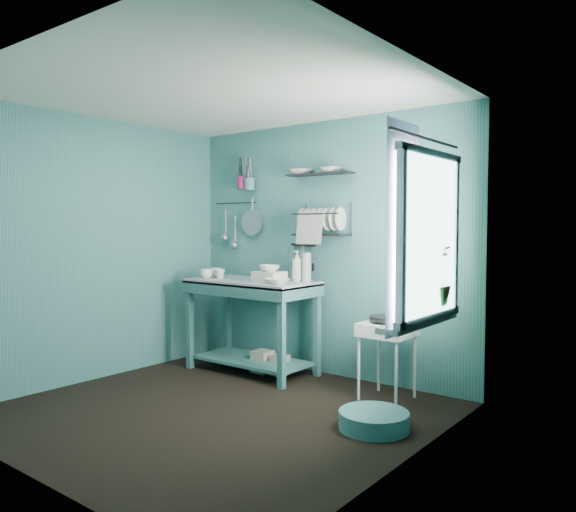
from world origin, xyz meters
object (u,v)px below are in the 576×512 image
Objects in this scene: soap_bottle at (297,266)px; utensil_cup_magenta at (242,183)px; water_bottle at (306,267)px; storage_tin_large at (263,361)px; utensil_cup_teal at (250,184)px; storage_tin_small at (280,365)px; wash_tub at (269,276)px; colander at (252,223)px; mug_left at (206,274)px; mug_mid at (220,274)px; floor_basin at (374,420)px; mug_right at (216,273)px; hotplate_stand at (387,361)px; dish_rack at (321,219)px; potted_plant at (429,278)px; frying_pan at (387,318)px; work_counter at (252,326)px.

utensil_cup_magenta is at bearing 170.52° from soap_bottle.
water_bottle is 1.27× the size of storage_tin_large.
utensil_cup_teal is 0.65× the size of storage_tin_small.
wash_tub is at bearing -25.02° from storage_tin_large.
colander is at bearing 169.74° from water_bottle.
mug_left is 0.14m from mug_mid.
floor_basin is at bearing -24.52° from utensil_cup_magenta.
storage_tin_large is (0.48, 0.11, -0.87)m from mug_mid.
mug_right is 0.41× the size of soap_bottle.
hotplate_stand is 2.53m from utensil_cup_magenta.
colander is at bearing 142.68° from storage_tin_large.
mug_left is 1.23× the size of mug_mid.
dish_rack is at bearing 139.60° from floor_basin.
utensil_cup_teal reaches higher than mug_left.
storage_tin_small is 0.39× the size of floor_basin.
floor_basin is (1.35, -0.86, -1.01)m from soap_bottle.
utensil_cup_teal is (-0.97, 0.05, 0.39)m from dish_rack.
mug_left is 0.16m from mug_right.
storage_tin_small is at bearing 5.71° from mug_right.
colander is (0.16, 0.53, 0.53)m from mug_left.
floor_basin is at bearing -16.26° from mug_right.
mug_right is at bearing 170.17° from hotplate_stand.
mug_left is 0.23× the size of potted_plant.
utensil_cup_teal is (0.05, 0.40, 0.94)m from mug_mid.
mug_mid is at bearing -26.57° from mug_right.
soap_bottle is 0.10m from water_bottle.
hotplate_stand is (1.08, -0.16, -0.75)m from soap_bottle.
water_bottle reaches higher than mug_right.
water_bottle is 0.93× the size of frying_pan.
utensil_cup_teal is at bearing 73.16° from mug_left.
storage_tin_large is at bearing 19.90° from mug_left.
mug_right is 1.02m from utensil_cup_magenta.
soap_bottle reaches higher than mug_mid.
frying_pan is 1.07× the size of colander.
water_bottle is 1.30m from utensil_cup_magenta.
mug_right is 0.44× the size of wash_tub.
floor_basin is (-0.30, -0.26, -1.03)m from potted_plant.
mug_left is at bearing -82.87° from mug_right.
work_counter is 4.69× the size of colander.
utensil_cup_teal is 1.88m from storage_tin_large.
hotplate_stand reaches higher than storage_tin_large.
hotplate_stand is (0.98, -0.18, -0.74)m from water_bottle.
mug_left is at bearing -135.00° from mug_mid.
floor_basin is (1.77, -0.66, -0.40)m from work_counter.
dish_rack is (1.13, 0.45, 0.56)m from mug_left.
storage_tin_large is (0.10, 0.05, -0.35)m from work_counter.
utensil_cup_magenta is (-0.05, 0.40, 0.96)m from mug_mid.
storage_tin_large is 0.43× the size of floor_basin.
wash_tub is at bearing 0.85° from work_counter.
soap_bottle is (0.42, 0.20, 0.61)m from work_counter.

